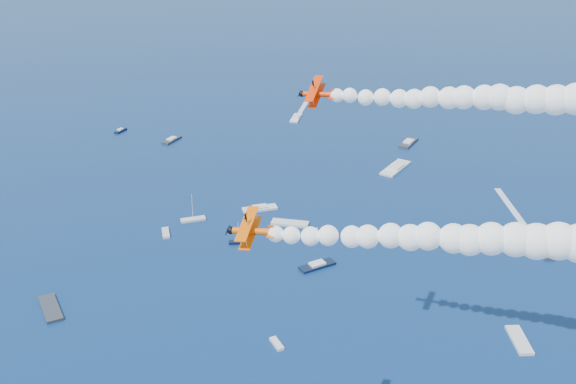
# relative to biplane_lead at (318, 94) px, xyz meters

# --- Properties ---
(biplane_lead) EXTENTS (7.09, 8.68, 6.99)m
(biplane_lead) POSITION_rel_biplane_lead_xyz_m (0.00, 0.00, 0.00)
(biplane_lead) COLOR #FF3405
(biplane_trail) EXTENTS (7.48, 8.69, 6.55)m
(biplane_trail) POSITION_rel_biplane_lead_xyz_m (-2.83, -29.26, -10.94)
(biplane_trail) COLOR #FF5E05
(smoke_trail_lead) EXTENTS (55.53, 13.82, 9.88)m
(smoke_trail_lead) POSITION_rel_biplane_lead_xyz_m (27.62, -2.16, 2.09)
(smoke_trail_lead) COLOR white
(smoke_trail_trail) EXTENTS (55.27, 8.87, 9.88)m
(smoke_trail_trail) POSITION_rel_biplane_lead_xyz_m (24.86, -28.42, -8.85)
(smoke_trail_trail) COLOR white
(spectator_boats) EXTENTS (211.52, 172.91, 0.70)m
(spectator_boats) POSITION_rel_biplane_lead_xyz_m (0.79, 72.26, -60.69)
(spectator_boats) COLOR white
(spectator_boats) RESTS_ON ground
(boat_wakes) EXTENTS (94.49, 132.14, 0.04)m
(boat_wakes) POSITION_rel_biplane_lead_xyz_m (0.36, 137.05, -61.01)
(boat_wakes) COLOR white
(boat_wakes) RESTS_ON ground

